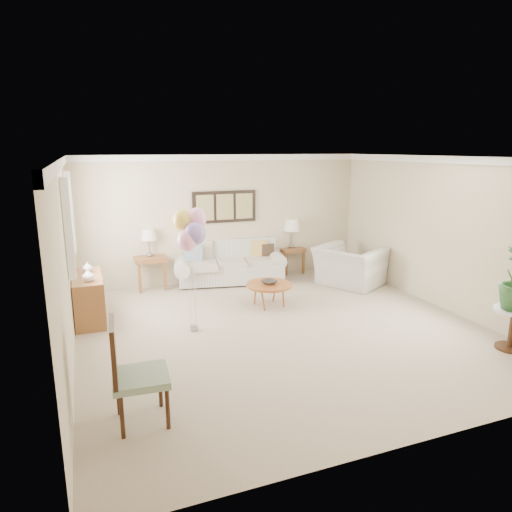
{
  "coord_description": "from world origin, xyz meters",
  "views": [
    {
      "loc": [
        -2.74,
        -6.0,
        2.72
      ],
      "look_at": [
        -0.21,
        0.6,
        1.05
      ],
      "focal_mm": 32.0,
      "sensor_mm": 36.0,
      "label": 1
    }
  ],
  "objects_px": {
    "armchair": "(349,266)",
    "balloon_cluster": "(191,230)",
    "sofa": "(230,265)",
    "accent_chair": "(132,371)",
    "coffee_table": "(269,285)"
  },
  "relations": [
    {
      "from": "coffee_table",
      "to": "armchair",
      "type": "distance_m",
      "value": 2.09
    },
    {
      "from": "sofa",
      "to": "coffee_table",
      "type": "distance_m",
      "value": 1.72
    },
    {
      "from": "coffee_table",
      "to": "accent_chair",
      "type": "relative_size",
      "value": 0.73
    },
    {
      "from": "coffee_table",
      "to": "armchair",
      "type": "height_order",
      "value": "armchair"
    },
    {
      "from": "coffee_table",
      "to": "accent_chair",
      "type": "xyz_separation_m",
      "value": [
        -2.63,
        -2.78,
        0.2
      ]
    },
    {
      "from": "armchair",
      "to": "accent_chair",
      "type": "xyz_separation_m",
      "value": [
        -4.63,
        -3.37,
        0.18
      ]
    },
    {
      "from": "sofa",
      "to": "coffee_table",
      "type": "relative_size",
      "value": 3.08
    },
    {
      "from": "accent_chair",
      "to": "balloon_cluster",
      "type": "bearing_deg",
      "value": 62.22
    },
    {
      "from": "coffee_table",
      "to": "balloon_cluster",
      "type": "relative_size",
      "value": 0.43
    },
    {
      "from": "armchair",
      "to": "balloon_cluster",
      "type": "relative_size",
      "value": 0.65
    },
    {
      "from": "accent_chair",
      "to": "balloon_cluster",
      "type": "distance_m",
      "value": 2.62
    },
    {
      "from": "sofa",
      "to": "balloon_cluster",
      "type": "xyz_separation_m",
      "value": [
        -1.32,
        -2.35,
        1.23
      ]
    },
    {
      "from": "armchair",
      "to": "balloon_cluster",
      "type": "xyz_separation_m",
      "value": [
        -3.5,
        -1.23,
        1.17
      ]
    },
    {
      "from": "sofa",
      "to": "accent_chair",
      "type": "height_order",
      "value": "accent_chair"
    },
    {
      "from": "coffee_table",
      "to": "armchair",
      "type": "relative_size",
      "value": 0.66
    }
  ]
}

